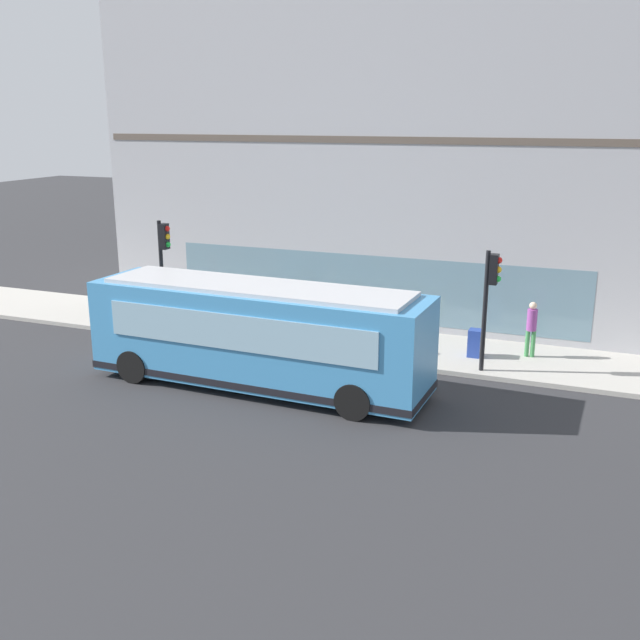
{
  "coord_description": "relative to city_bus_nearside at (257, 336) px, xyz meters",
  "views": [
    {
      "loc": [
        -18.55,
        -7.9,
        7.7
      ],
      "look_at": [
        1.78,
        0.13,
        1.57
      ],
      "focal_mm": 41.17,
      "sensor_mm": 36.0,
      "label": 1
    }
  ],
  "objects": [
    {
      "name": "pedestrian_walking_along_curb",
      "position": [
        4.05,
        6.89,
        -0.38
      ],
      "size": [
        0.32,
        0.32,
        1.77
      ],
      "color": "#3F8C4C",
      "rests_on": "sidewalk_curb"
    },
    {
      "name": "traffic_light_down_block",
      "position": [
        3.53,
        5.38,
        1.39
      ],
      "size": [
        0.32,
        0.49,
        4.0
      ],
      "color": "black",
      "rests_on": "sidewalk_curb"
    },
    {
      "name": "pedestrian_by_light_pole",
      "position": [
        5.33,
        -7.14,
        -0.35
      ],
      "size": [
        0.32,
        0.32,
        1.82
      ],
      "color": "#3F8C4C",
      "rests_on": "sidewalk_curb"
    },
    {
      "name": "ground",
      "position": [
        0.4,
        -1.21,
        -1.55
      ],
      "size": [
        120.0,
        120.0,
        0.0
      ],
      "primitive_type": "plane",
      "color": "#2D2D30"
    },
    {
      "name": "newspaper_vending_box",
      "position": [
        4.69,
        -5.47,
        -0.95
      ],
      "size": [
        0.44,
        0.42,
        0.9
      ],
      "color": "#263F99",
      "rests_on": "sidewalk_curb"
    },
    {
      "name": "fire_hydrant",
      "position": [
        4.2,
        -3.4,
        -1.04
      ],
      "size": [
        0.35,
        0.35,
        0.74
      ],
      "color": "yellow",
      "rests_on": "sidewalk_curb"
    },
    {
      "name": "city_bus_nearside",
      "position": [
        0.0,
        0.0,
        0.0
      ],
      "size": [
        2.85,
        10.11,
        3.07
      ],
      "color": "#3F8CC6",
      "rests_on": "ground"
    },
    {
      "name": "sidewalk_curb",
      "position": [
        4.91,
        -1.21,
        -1.48
      ],
      "size": [
        3.82,
        40.0,
        0.15
      ],
      "primitive_type": "cube",
      "color": "#B2ADA3",
      "rests_on": "ground"
    },
    {
      "name": "building_corner",
      "position": [
        10.24,
        -1.21,
        4.68
      ],
      "size": [
        6.9,
        22.07,
        12.49
      ],
      "color": "#A8A8AD",
      "rests_on": "ground"
    },
    {
      "name": "traffic_light_near_corner",
      "position": [
        3.42,
        -6.04,
        1.19
      ],
      "size": [
        0.32,
        0.49,
        3.72
      ],
      "color": "black",
      "rests_on": "sidewalk_curb"
    },
    {
      "name": "pedestrian_near_building_entrance",
      "position": [
        4.41,
        1.16,
        -0.49
      ],
      "size": [
        0.32,
        0.32,
        1.59
      ],
      "color": "black",
      "rests_on": "sidewalk_curb"
    }
  ]
}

